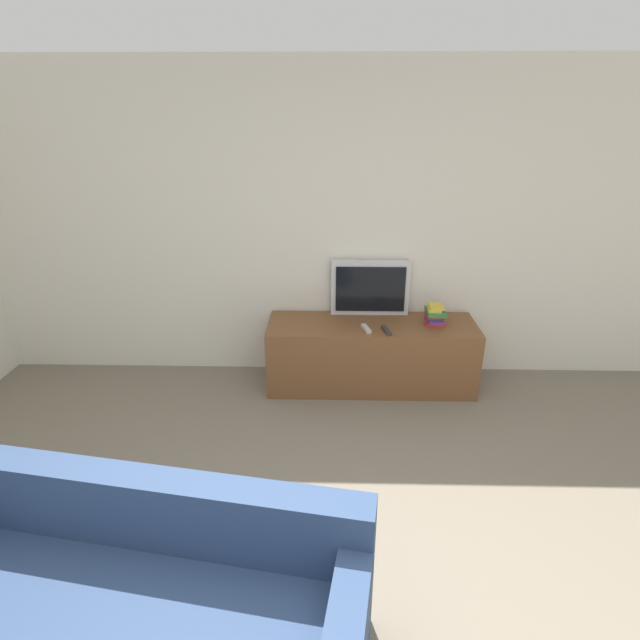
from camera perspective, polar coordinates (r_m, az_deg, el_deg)
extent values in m
cube|color=silver|center=(4.22, 2.31, 10.45)|extent=(9.00, 0.06, 2.60)
cube|color=brown|center=(4.28, 5.82, -3.94)|extent=(1.73, 0.54, 0.57)
cube|color=silver|center=(4.28, 5.74, 3.71)|extent=(0.66, 0.08, 0.47)
cube|color=black|center=(4.24, 5.78, 3.51)|extent=(0.58, 0.01, 0.39)
cube|color=navy|center=(2.49, -19.26, -19.59)|extent=(2.03, 0.48, 0.35)
cube|color=#B72D28|center=(4.24, 12.89, -0.24)|extent=(0.16, 0.19, 0.02)
cube|color=#7A3884|center=(4.23, 12.94, 0.01)|extent=(0.14, 0.18, 0.02)
cube|color=#23478E|center=(4.22, 12.84, 0.31)|extent=(0.12, 0.17, 0.02)
cube|color=#B72D28|center=(4.20, 12.95, 0.54)|extent=(0.15, 0.16, 0.03)
cube|color=#2D753D|center=(4.20, 13.05, 0.92)|extent=(0.15, 0.21, 0.03)
cube|color=gold|center=(4.19, 12.93, 1.25)|extent=(0.12, 0.17, 0.02)
cube|color=gold|center=(4.19, 13.15, 1.51)|extent=(0.12, 0.16, 0.02)
cube|color=#B7B7B7|center=(4.03, 5.30, -0.98)|extent=(0.08, 0.16, 0.02)
cube|color=#2D2D2D|center=(4.01, 7.56, -1.17)|extent=(0.07, 0.17, 0.02)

